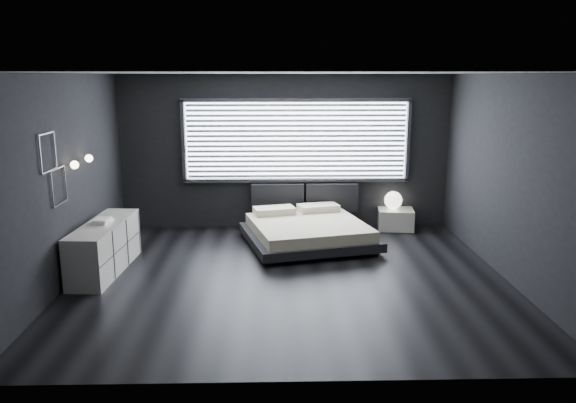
{
  "coord_description": "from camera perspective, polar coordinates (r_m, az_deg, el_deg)",
  "views": [
    {
      "loc": [
        -0.22,
        -7.44,
        2.77
      ],
      "look_at": [
        0.0,
        0.85,
        0.9
      ],
      "focal_mm": 35.0,
      "sensor_mm": 36.0,
      "label": 1
    }
  ],
  "objects": [
    {
      "name": "wall_art_lower",
      "position": [
        7.78,
        -22.23,
        1.46
      ],
      "size": [
        0.01,
        0.48,
        0.48
      ],
      "color": "#47474C",
      "rests_on": "ground"
    },
    {
      "name": "sconce_near",
      "position": [
        8.04,
        -20.89,
        3.5
      ],
      "size": [
        0.18,
        0.11,
        0.11
      ],
      "color": "silver",
      "rests_on": "ground"
    },
    {
      "name": "dresser",
      "position": [
        8.5,
        -18.1,
        -4.44
      ],
      "size": [
        0.61,
        1.82,
        0.72
      ],
      "color": "silver",
      "rests_on": "ground"
    },
    {
      "name": "headboard",
      "position": [
        10.34,
        1.7,
        0.41
      ],
      "size": [
        1.96,
        0.16,
        0.52
      ],
      "color": "black",
      "rests_on": "ground"
    },
    {
      "name": "bed",
      "position": [
        9.37,
        2.0,
        -2.98
      ],
      "size": [
        2.38,
        2.31,
        0.51
      ],
      "color": "black",
      "rests_on": "ground"
    },
    {
      "name": "sconce_far",
      "position": [
        8.6,
        -19.59,
        4.15
      ],
      "size": [
        0.18,
        0.11,
        0.11
      ],
      "color": "silver",
      "rests_on": "ground"
    },
    {
      "name": "room",
      "position": [
        7.57,
        0.17,
        2.28
      ],
      "size": [
        6.04,
        6.0,
        2.8
      ],
      "color": "black",
      "rests_on": "ground"
    },
    {
      "name": "window",
      "position": [
        10.21,
        0.85,
        6.18
      ],
      "size": [
        4.14,
        0.09,
        1.52
      ],
      "color": "white",
      "rests_on": "ground"
    },
    {
      "name": "book_stack",
      "position": [
        8.43,
        -18.38,
        -1.86
      ],
      "size": [
        0.28,
        0.34,
        0.06
      ],
      "color": "white",
      "rests_on": "dresser"
    },
    {
      "name": "orb_lamp",
      "position": [
        10.46,
        10.64,
        0.14
      ],
      "size": [
        0.32,
        0.32,
        0.32
      ],
      "primitive_type": "sphere",
      "color": "white",
      "rests_on": "nightstand"
    },
    {
      "name": "wall_art_upper",
      "position": [
        7.48,
        -23.2,
        4.61
      ],
      "size": [
        0.01,
        0.48,
        0.48
      ],
      "color": "#47474C",
      "rests_on": "ground"
    },
    {
      "name": "nightstand",
      "position": [
        10.52,
        10.86,
        -1.76
      ],
      "size": [
        0.7,
        0.61,
        0.37
      ],
      "primitive_type": "cube",
      "rotation": [
        0.0,
        0.0,
        -0.13
      ],
      "color": "silver",
      "rests_on": "ground"
    }
  ]
}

